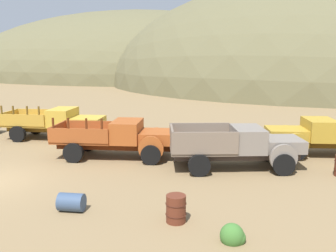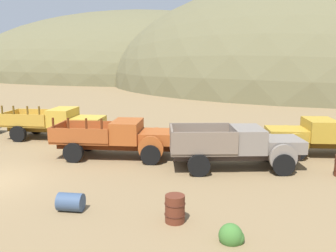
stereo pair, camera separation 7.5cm
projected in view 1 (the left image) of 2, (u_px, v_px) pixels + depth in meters
name	position (u px, v px, depth m)	size (l,w,h in m)	color
hill_center	(134.00, 77.00, 89.74)	(88.64, 58.57, 31.10)	brown
hill_distant	(304.00, 83.00, 69.12)	(71.94, 71.01, 36.55)	brown
truck_faded_yellow	(61.00, 122.00, 22.48)	(6.31, 3.18, 2.16)	brown
truck_oxide_orange	(125.00, 138.00, 18.27)	(6.42, 3.23, 2.16)	#51220D
truck_primer_gray	(244.00, 146.00, 16.55)	(6.27, 3.82, 1.91)	#3D322D
truck_mustard	(322.00, 136.00, 18.67)	(6.68, 3.41, 1.89)	#593D12
oil_drum_tipped	(71.00, 202.00, 12.04)	(0.90, 0.71, 0.61)	#384C6B
oil_drum_by_truck	(176.00, 209.00, 11.21)	(0.65, 0.65, 0.87)	#5B2819
bush_front_right	(213.00, 132.00, 23.40)	(1.15, 0.97, 1.00)	#5B8E42
bush_back_edge	(233.00, 236.00, 10.05)	(0.71, 0.70, 0.70)	#3D702D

